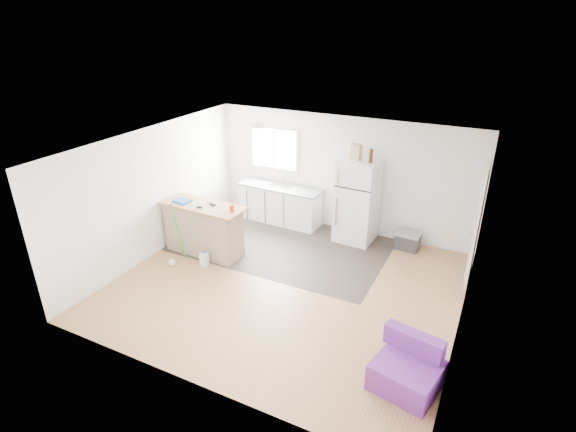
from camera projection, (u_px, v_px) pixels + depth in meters
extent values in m
cube|color=#A07343|center=(287.00, 285.00, 7.62)|extent=(5.50, 5.00, 0.01)
cube|color=white|center=(287.00, 147.00, 6.62)|extent=(5.50, 5.00, 0.01)
cube|color=white|center=(342.00, 174.00, 9.16)|extent=(5.50, 0.01, 2.40)
cube|color=white|center=(188.00, 304.00, 5.08)|extent=(5.50, 0.01, 2.40)
cube|color=white|center=(153.00, 193.00, 8.24)|extent=(0.01, 5.00, 2.40)
cube|color=white|center=(470.00, 260.00, 6.00)|extent=(0.01, 5.00, 2.40)
cube|color=#2F2823|center=(282.00, 245.00, 8.93)|extent=(4.05, 2.50, 0.00)
cube|color=white|center=(274.00, 149.00, 9.63)|extent=(1.18, 0.04, 0.98)
cube|color=white|center=(274.00, 149.00, 9.62)|extent=(1.05, 0.01, 0.85)
cube|color=white|center=(274.00, 149.00, 9.61)|extent=(0.03, 0.02, 0.85)
cube|color=white|center=(477.00, 227.00, 7.36)|extent=(0.05, 0.82, 2.03)
cube|color=white|center=(478.00, 226.00, 7.35)|extent=(0.03, 0.92, 2.10)
sphere|color=gold|center=(472.00, 235.00, 7.12)|extent=(0.07, 0.07, 0.07)
cylinder|color=white|center=(257.00, 125.00, 8.10)|extent=(0.30, 0.30, 0.07)
cube|color=white|center=(280.00, 205.00, 9.77)|extent=(1.81, 0.60, 0.79)
cube|color=gray|center=(280.00, 187.00, 9.60)|extent=(1.87, 0.64, 0.04)
cube|color=silver|center=(279.00, 187.00, 9.58)|extent=(0.51, 0.39, 0.05)
cube|color=tan|center=(204.00, 230.00, 8.47)|extent=(1.49, 0.57, 0.95)
cube|color=#AF804B|center=(203.00, 206.00, 8.25)|extent=(1.64, 0.67, 0.04)
cube|color=white|center=(357.00, 201.00, 8.82)|extent=(0.78, 0.73, 1.68)
cube|color=black|center=(352.00, 189.00, 8.38)|extent=(0.74, 0.05, 0.02)
cube|color=silver|center=(338.00, 176.00, 8.40)|extent=(0.03, 0.02, 0.30)
cube|color=silver|center=(336.00, 212.00, 8.71)|extent=(0.03, 0.02, 0.59)
cube|color=#303032|center=(407.00, 242.00, 8.72)|extent=(0.47, 0.34, 0.30)
cube|color=gray|center=(408.00, 234.00, 8.65)|extent=(0.49, 0.36, 0.06)
cube|color=purple|center=(406.00, 375.00, 5.49)|extent=(0.88, 0.85, 0.36)
cube|color=purple|center=(414.00, 342.00, 5.57)|extent=(0.77, 0.33, 0.27)
cube|color=white|center=(204.00, 259.00, 8.15)|extent=(0.14, 0.10, 0.26)
cylinder|color=blue|center=(203.00, 252.00, 8.08)|extent=(0.05, 0.05, 0.05)
cylinder|color=green|center=(178.00, 232.00, 7.96)|extent=(0.13, 0.33, 1.25)
sphere|color=beige|center=(172.00, 263.00, 8.16)|extent=(0.14, 0.14, 0.14)
cylinder|color=red|center=(232.00, 208.00, 7.95)|extent=(0.10, 0.10, 0.12)
cube|color=blue|center=(182.00, 201.00, 8.37)|extent=(0.33, 0.26, 0.04)
cube|color=black|center=(213.00, 204.00, 8.22)|extent=(0.15, 0.09, 0.03)
cube|color=black|center=(200.00, 207.00, 8.11)|extent=(0.11, 0.06, 0.03)
cube|color=tan|center=(356.00, 152.00, 8.43)|extent=(0.22, 0.15, 0.30)
cylinder|color=#351F09|center=(371.00, 156.00, 8.25)|extent=(0.08, 0.08, 0.25)
cylinder|color=#351F09|center=(371.00, 156.00, 8.30)|extent=(0.09, 0.09, 0.25)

